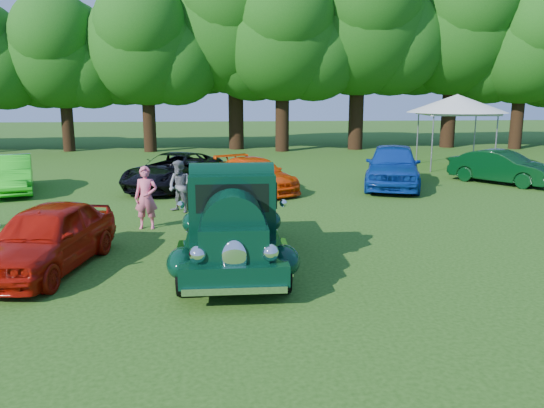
{
  "coord_description": "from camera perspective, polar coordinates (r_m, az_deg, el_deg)",
  "views": [
    {
      "loc": [
        0.1,
        -11.15,
        3.63
      ],
      "look_at": [
        1.13,
        0.88,
        1.1
      ],
      "focal_mm": 35.0,
      "sensor_mm": 36.0,
      "label": 1
    }
  ],
  "objects": [
    {
      "name": "back_car_green",
      "position": [
        23.62,
        23.48,
        3.66
      ],
      "size": [
        3.62,
        4.13,
        1.35
      ],
      "primitive_type": "imported",
      "rotation": [
        0.0,
        0.0,
        0.65
      ],
      "color": "black",
      "rests_on": "ground"
    },
    {
      "name": "ground",
      "position": [
        11.72,
        -5.19,
        -6.25
      ],
      "size": [
        120.0,
        120.0,
        0.0
      ],
      "primitive_type": "plane",
      "color": "#1E4410",
      "rests_on": "ground"
    },
    {
      "name": "back_car_blue",
      "position": [
        21.31,
        12.87,
        4.05
      ],
      "size": [
        3.46,
        5.4,
        1.71
      ],
      "primitive_type": "imported",
      "rotation": [
        0.0,
        0.0,
        -0.31
      ],
      "color": "navy",
      "rests_on": "ground"
    },
    {
      "name": "spectator_pink",
      "position": [
        14.74,
        -13.38,
        0.66
      ],
      "size": [
        0.65,
        0.45,
        1.71
      ],
      "primitive_type": "imported",
      "rotation": [
        0.0,
        0.0,
        -0.06
      ],
      "color": "#E35D7B",
      "rests_on": "ground"
    },
    {
      "name": "tree_line",
      "position": [
        34.83,
        -2.79,
        17.25
      ],
      "size": [
        63.42,
        10.07,
        12.5
      ],
      "color": "black",
      "rests_on": "ground"
    },
    {
      "name": "hero_pickup",
      "position": [
        11.37,
        -4.28,
        -2.17
      ],
      "size": [
        2.44,
        5.23,
        2.04
      ],
      "color": "black",
      "rests_on": "ground"
    },
    {
      "name": "spectator_grey",
      "position": [
        16.58,
        -9.9,
        1.86
      ],
      "size": [
        1.0,
        0.97,
        1.62
      ],
      "primitive_type": "imported",
      "rotation": [
        0.0,
        0.0,
        -0.67
      ],
      "color": "slate",
      "rests_on": "ground"
    },
    {
      "name": "back_car_black",
      "position": [
        20.8,
        -10.5,
        3.5
      ],
      "size": [
        4.18,
        5.46,
        1.38
      ],
      "primitive_type": "imported",
      "rotation": [
        0.0,
        0.0,
        -0.44
      ],
      "color": "black",
      "rests_on": "ground"
    },
    {
      "name": "canopy_tent",
      "position": [
        27.69,
        19.28,
        10.11
      ],
      "size": [
        5.32,
        5.32,
        3.59
      ],
      "rotation": [
        0.0,
        0.0,
        -0.12
      ],
      "color": "silver",
      "rests_on": "ground"
    },
    {
      "name": "back_car_lime",
      "position": [
        21.93,
        -26.29,
        2.89
      ],
      "size": [
        2.73,
        4.41,
        1.37
      ],
      "primitive_type": "imported",
      "rotation": [
        0.0,
        0.0,
        0.33
      ],
      "color": "#20C41A",
      "rests_on": "ground"
    },
    {
      "name": "back_car_orange",
      "position": [
        19.95,
        -1.76,
        3.14
      ],
      "size": [
        3.5,
        4.59,
        1.24
      ],
      "primitive_type": "imported",
      "rotation": [
        0.0,
        0.0,
        0.47
      ],
      "color": "#E13F07",
      "rests_on": "ground"
    },
    {
      "name": "red_convertible",
      "position": [
        11.98,
        -23.08,
        -3.31
      ],
      "size": [
        2.36,
        4.32,
        1.39
      ],
      "primitive_type": "imported",
      "rotation": [
        0.0,
        0.0,
        -0.18
      ],
      "color": "#9F1006",
      "rests_on": "ground"
    }
  ]
}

